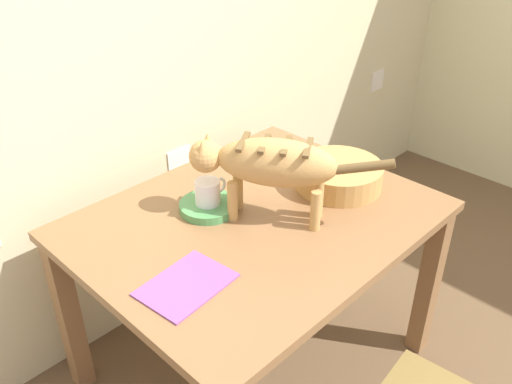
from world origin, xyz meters
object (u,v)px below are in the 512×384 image
Objects in this scene: saucer_bowl at (208,206)px; coffee_mug at (208,192)px; dining_table at (256,236)px; book_stack at (329,171)px; magazine at (186,285)px; wicker_basket at (339,175)px; cat at (268,164)px.

saucer_bowl is 0.06m from coffee_mug.
coffee_mug is (0.00, 0.00, 0.06)m from saucer_bowl.
saucer_bowl is 1.56× the size of coffee_mug.
dining_table is 7.38× the size of book_stack.
coffee_mug is (-0.09, 0.15, 0.16)m from dining_table.
coffee_mug reaches higher than dining_table.
saucer_bowl is at bearing 33.75° from magazine.
wicker_basket is (0.78, 0.03, 0.05)m from magazine.
book_stack is (0.48, -0.17, 0.02)m from saucer_bowl.
cat reaches higher than wicker_basket.
dining_table is at bearing -59.17° from saucer_bowl.
magazine is at bearing -173.43° from book_stack.
coffee_mug is (-0.11, 0.18, -0.14)m from cat.
dining_table is 0.24m from coffee_mug.
wicker_basket is (0.35, -0.04, -0.16)m from cat.
dining_table is 0.41m from book_stack.
coffee_mug reaches higher than magazine.
saucer_bowl is 0.78× the size of magazine.
dining_table is at bearing 177.20° from book_stack.
magazine is (-0.41, -0.11, 0.09)m from dining_table.
coffee_mug is at bearing 0.00° from saucer_bowl.
saucer_bowl is (-0.09, 0.15, 0.10)m from dining_table.
magazine reaches higher than dining_table.
cat is (0.03, -0.03, 0.30)m from dining_table.
book_stack is (0.80, 0.09, 0.03)m from magazine.
coffee_mug is 0.42m from magazine.
cat is 0.29m from saucer_bowl.
saucer_bowl is 0.52m from wicker_basket.
saucer_bowl reaches higher than dining_table.
dining_table is at bearing 168.44° from wicker_basket.
wicker_basket is at bearing -39.85° from cat.
saucer_bowl is at bearing 120.83° from dining_table.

